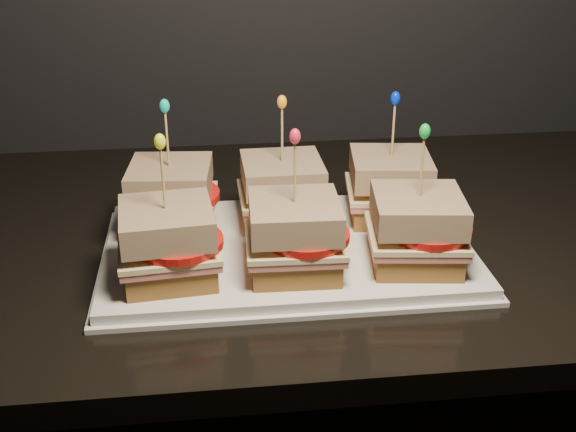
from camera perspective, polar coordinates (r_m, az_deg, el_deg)
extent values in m
cube|color=black|center=(0.96, -5.59, -1.79)|extent=(2.23, 0.66, 0.03)
cube|color=white|center=(0.88, 0.00, -2.72)|extent=(0.44, 0.27, 0.02)
cube|color=white|center=(0.88, 0.00, -3.07)|extent=(0.45, 0.28, 0.01)
cube|color=#5C3814|center=(0.92, -9.07, -0.10)|extent=(0.10, 0.10, 0.03)
cube|color=#C76860|center=(0.91, -9.15, 0.88)|extent=(0.11, 0.11, 0.01)
cube|color=#FBE6A4|center=(0.91, -9.18, 1.29)|extent=(0.12, 0.11, 0.01)
cylinder|color=red|center=(0.90, -8.46, 1.61)|extent=(0.10, 0.10, 0.01)
cube|color=#4F2A11|center=(0.90, -9.30, 2.96)|extent=(0.11, 0.11, 0.03)
cylinder|color=tan|center=(0.88, -9.52, 5.77)|extent=(0.00, 0.00, 0.09)
ellipsoid|color=#10B7A6|center=(0.87, -9.73, 8.57)|extent=(0.01, 0.01, 0.02)
cube|color=#5C3814|center=(0.92, -0.45, 0.33)|extent=(0.10, 0.10, 0.03)
cube|color=#C76860|center=(0.91, -0.45, 1.31)|extent=(0.11, 0.10, 0.01)
cube|color=#FBE6A4|center=(0.91, -0.46, 1.72)|extent=(0.11, 0.11, 0.01)
cylinder|color=red|center=(0.90, 0.34, 2.04)|extent=(0.10, 0.10, 0.01)
cube|color=#4F2A11|center=(0.90, -0.46, 3.39)|extent=(0.10, 0.10, 0.03)
cylinder|color=tan|center=(0.88, -0.47, 6.20)|extent=(0.00, 0.00, 0.09)
ellipsoid|color=#FDA219|center=(0.87, -0.48, 9.00)|extent=(0.01, 0.01, 0.02)
cube|color=#5C3814|center=(0.94, 7.93, 0.74)|extent=(0.11, 0.11, 0.03)
cube|color=#C76860|center=(0.94, 7.99, 1.70)|extent=(0.12, 0.11, 0.01)
cube|color=#FBE6A4|center=(0.93, 8.02, 2.10)|extent=(0.12, 0.12, 0.01)
cylinder|color=red|center=(0.93, 8.85, 2.41)|extent=(0.10, 0.10, 0.01)
cube|color=#4F2A11|center=(0.92, 8.12, 3.73)|extent=(0.11, 0.11, 0.03)
cylinder|color=tan|center=(0.91, 8.30, 6.47)|extent=(0.00, 0.00, 0.09)
ellipsoid|color=#0224E3|center=(0.89, 8.49, 9.20)|extent=(0.01, 0.01, 0.02)
cube|color=#5C3814|center=(0.81, -9.31, -3.90)|extent=(0.10, 0.10, 0.03)
cube|color=#C76860|center=(0.80, -9.40, -2.82)|extent=(0.11, 0.11, 0.01)
cube|color=#FBE6A4|center=(0.79, -9.43, -2.37)|extent=(0.12, 0.11, 0.01)
cylinder|color=red|center=(0.79, -8.61, -2.05)|extent=(0.10, 0.10, 0.01)
cube|color=#4F2A11|center=(0.78, -9.58, -0.52)|extent=(0.11, 0.11, 0.03)
cylinder|color=tan|center=(0.76, -9.83, 2.64)|extent=(0.00, 0.00, 0.09)
ellipsoid|color=#DCEA16|center=(0.75, -10.09, 5.82)|extent=(0.01, 0.01, 0.02)
cube|color=#5C3814|center=(0.81, 0.51, -3.40)|extent=(0.10, 0.10, 0.03)
cube|color=#C76860|center=(0.80, 0.52, -2.31)|extent=(0.11, 0.11, 0.01)
cube|color=#FBE6A4|center=(0.80, 0.52, -1.87)|extent=(0.11, 0.11, 0.01)
cylinder|color=red|center=(0.79, 1.44, -1.54)|extent=(0.10, 0.10, 0.01)
cube|color=#4F2A11|center=(0.79, 0.53, -0.01)|extent=(0.10, 0.10, 0.03)
cylinder|color=tan|center=(0.77, 0.54, 3.14)|extent=(0.00, 0.00, 0.09)
ellipsoid|color=#E82442|center=(0.75, 0.56, 6.32)|extent=(0.01, 0.01, 0.02)
cube|color=#5C3814|center=(0.84, 9.97, -2.81)|extent=(0.11, 0.11, 0.03)
cube|color=#C76860|center=(0.83, 10.06, -1.76)|extent=(0.12, 0.11, 0.01)
cube|color=#FBE6A4|center=(0.83, 10.09, -1.33)|extent=(0.12, 0.12, 0.01)
cylinder|color=red|center=(0.82, 11.05, -1.00)|extent=(0.10, 0.10, 0.01)
cube|color=#4F2A11|center=(0.81, 10.25, 0.48)|extent=(0.11, 0.11, 0.03)
cylinder|color=tan|center=(0.79, 10.50, 3.53)|extent=(0.00, 0.00, 0.09)
ellipsoid|color=green|center=(0.78, 10.76, 6.60)|extent=(0.01, 0.01, 0.02)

